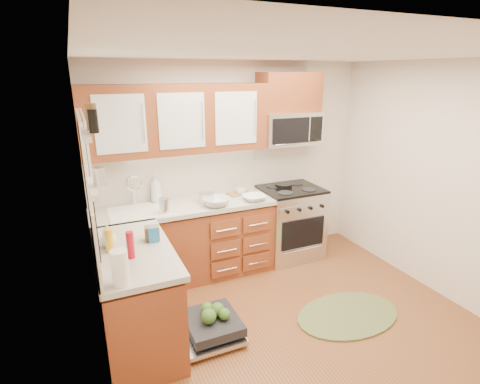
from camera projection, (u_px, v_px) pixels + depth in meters
name	position (u px, v px, depth m)	size (l,w,h in m)	color
floor	(304.00, 331.00, 3.58)	(3.50, 3.50, 0.00)	brown
ceiling	(321.00, 54.00, 2.82)	(3.50, 3.50, 0.00)	white
wall_back	(233.00, 165.00, 4.72)	(3.50, 0.04, 2.50)	silver
wall_left	(94.00, 245.00, 2.52)	(0.04, 3.50, 2.50)	silver
wall_right	(454.00, 185.00, 3.87)	(0.04, 3.50, 2.50)	silver
base_cabinet_back	(186.00, 244.00, 4.43)	(2.05, 0.60, 0.85)	brown
base_cabinet_left	(137.00, 299.00, 3.35)	(0.60, 1.25, 0.85)	brown
countertop_back	(185.00, 207.00, 4.28)	(2.07, 0.64, 0.05)	#B2ABA3
countertop_left	(133.00, 251.00, 3.21)	(0.64, 1.27, 0.05)	#B2ABA3
backsplash_back	(177.00, 174.00, 4.44)	(2.05, 0.02, 0.57)	#B9B5A6
backsplash_left	(92.00, 223.00, 3.00)	(0.02, 1.25, 0.57)	#B9B5A6
upper_cabinets	(178.00, 119.00, 4.10)	(2.05, 0.35, 0.75)	brown
cabinet_over_mw	(289.00, 92.00, 4.56)	(0.76, 0.35, 0.47)	brown
range	(290.00, 222.00, 4.94)	(0.76, 0.64, 0.95)	silver
microwave	(289.00, 128.00, 4.67)	(0.76, 0.38, 0.40)	silver
sink	(139.00, 222.00, 4.09)	(0.62, 0.50, 0.26)	white
dishwasher	(208.00, 328.00, 3.48)	(0.70, 0.60, 0.20)	silver
window	(87.00, 183.00, 2.88)	(0.03, 1.05, 1.05)	white
window_blind	(85.00, 141.00, 2.78)	(0.02, 0.96, 0.40)	white
shelf_upper	(86.00, 134.00, 1.99)	(0.04, 0.40, 0.03)	white
shelf_lower	(93.00, 188.00, 2.08)	(0.04, 0.40, 0.03)	white
rug	(348.00, 315.00, 3.81)	(1.12, 0.73, 0.02)	#525F36
skillet	(283.00, 185.00, 4.84)	(0.22, 0.22, 0.04)	black
stock_pot	(207.00, 197.00, 4.34)	(0.18, 0.18, 0.11)	silver
cutting_board	(239.00, 193.00, 4.64)	(0.27, 0.18, 0.02)	#9D7A48
canister	(164.00, 206.00, 3.98)	(0.11, 0.11, 0.17)	silver
paper_towel_roll	(120.00, 268.00, 2.62)	(0.12, 0.12, 0.26)	white
mustard_bottle	(110.00, 241.00, 3.12)	(0.06, 0.06, 0.20)	yellow
red_bottle	(130.00, 245.00, 3.01)	(0.06, 0.06, 0.23)	#B10E1D
wooden_box	(152.00, 233.00, 3.36)	(0.13, 0.09, 0.13)	brown
blue_carton	(153.00, 235.00, 3.31)	(0.09, 0.05, 0.14)	teal
bowl_a	(254.00, 198.00, 4.40)	(0.27, 0.27, 0.07)	#999999
bowl_b	(216.00, 202.00, 4.21)	(0.30, 0.30, 0.09)	#999999
cup	(241.00, 191.00, 4.60)	(0.12, 0.12, 0.10)	#999999
soap_bottle_a	(156.00, 188.00, 4.31)	(0.13, 0.13, 0.33)	#999999
soap_bottle_b	(107.00, 232.00, 3.33)	(0.08, 0.08, 0.17)	#999999
soap_bottle_c	(109.00, 238.00, 3.22)	(0.13, 0.13, 0.17)	#999999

